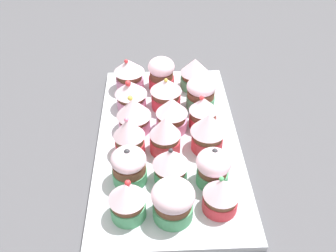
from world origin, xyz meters
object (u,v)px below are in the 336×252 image
object	(u,v)px
cupcake_4	(201,93)
cupcake_9	(172,114)
cupcake_6	(170,201)
cupcake_16	(131,94)
baking_tray	(168,140)
cupcake_13	(129,166)
cupcake_5	(195,73)
cupcake_12	(127,200)
cupcake_2	(208,131)
cupcake_14	(129,136)
cupcake_15	(134,114)
cupcake_7	(173,165)
cupcake_3	(203,112)
cupcake_11	(161,73)
cupcake_0	(221,194)
cupcake_17	(129,74)
cupcake_10	(164,93)
cupcake_1	(213,167)
cupcake_8	(165,134)

from	to	relation	value
cupcake_4	cupcake_9	size ratio (longest dim) A/B	0.92
cupcake_6	cupcake_16	distance (cm)	28.42
baking_tray	cupcake_13	distance (cm)	12.76
cupcake_5	cupcake_9	xyz separation A→B (cm)	(-14.20, 5.68, 0.03)
cupcake_12	cupcake_13	distance (cm)	7.13
cupcake_2	cupcake_9	size ratio (longest dim) A/B	1.09
cupcake_13	cupcake_14	xyz separation A→B (cm)	(6.65, 0.17, 0.58)
cupcake_14	cupcake_15	size ratio (longest dim) A/B	1.04
cupcake_7	cupcake_15	distance (cm)	14.82
cupcake_6	cupcake_9	xyz separation A→B (cm)	(20.28, -1.32, 0.21)
cupcake_5	cupcake_13	xyz separation A→B (cm)	(-26.98, 13.25, -0.33)
cupcake_3	cupcake_11	distance (cm)	15.75
cupcake_0	cupcake_7	distance (cm)	9.28
cupcake_3	cupcake_17	size ratio (longest dim) A/B	0.92
cupcake_7	cupcake_15	world-z (taller)	cupcake_15
cupcake_10	cupcake_17	xyz separation A→B (cm)	(7.13, 7.31, 0.19)
cupcake_2	cupcake_7	bearing A→B (deg)	138.26
cupcake_9	cupcake_6	bearing A→B (deg)	176.28
cupcake_1	cupcake_15	distance (cm)	19.18
cupcake_5	cupcake_8	distance (cm)	21.36
baking_tray	cupcake_6	size ratio (longest dim) A/B	6.97
cupcake_5	cupcake_16	xyz separation A→B (cm)	(-6.85, 13.62, -0.30)
cupcake_11	cupcake_7	bearing A→B (deg)	-177.81
cupcake_0	cupcake_16	size ratio (longest dim) A/B	0.98
cupcake_14	cupcake_1	bearing A→B (deg)	-119.25
cupcake_16	cupcake_17	bearing A→B (deg)	4.69
cupcake_10	cupcake_13	world-z (taller)	cupcake_10
cupcake_17	cupcake_11	bearing A→B (deg)	-87.31
baking_tray	cupcake_15	world-z (taller)	cupcake_15
cupcake_0	cupcake_1	size ratio (longest dim) A/B	0.95
cupcake_1	cupcake_5	bearing A→B (deg)	0.61
cupcake_5	cupcake_6	bearing A→B (deg)	168.53
cupcake_0	cupcake_5	xyz separation A→B (cm)	(33.39, 0.78, 0.44)
cupcake_6	cupcake_12	xyz separation A→B (cm)	(0.38, 6.23, 0.03)
cupcake_7	cupcake_14	bearing A→B (deg)	46.31
cupcake_16	cupcake_6	bearing A→B (deg)	-166.52
cupcake_4	cupcake_12	bearing A→B (deg)	152.82
cupcake_4	cupcake_10	world-z (taller)	cupcake_10
cupcake_6	cupcake_17	world-z (taller)	cupcake_17
cupcake_10	cupcake_11	distance (cm)	7.47
cupcake_2	cupcake_6	size ratio (longest dim) A/B	1.16
cupcake_5	baking_tray	bearing A→B (deg)	158.94
cupcake_2	cupcake_4	world-z (taller)	cupcake_2
cupcake_6	cupcake_11	size ratio (longest dim) A/B	0.94
baking_tray	cupcake_2	xyz separation A→B (cm)	(-2.96, -6.94, 4.74)
cupcake_1	cupcake_10	bearing A→B (deg)	18.92
cupcake_3	cupcake_15	bearing A→B (deg)	92.59
cupcake_0	cupcake_15	world-z (taller)	cupcake_15
cupcake_2	cupcake_3	distance (cm)	6.48
cupcake_3	cupcake_14	size ratio (longest dim) A/B	0.88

